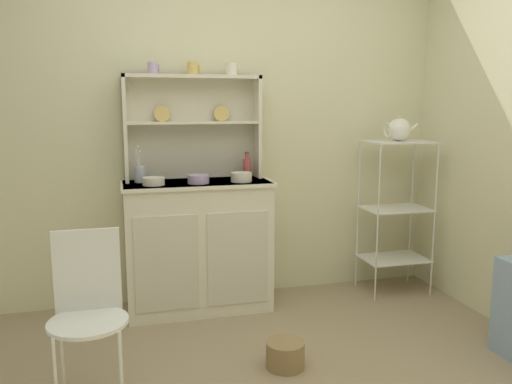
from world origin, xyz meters
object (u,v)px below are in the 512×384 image
hutch_cabinet (198,244)px  wire_chair (88,303)px  cup_lilac_0 (153,68)px  jam_bottle (247,167)px  utensil_jar (140,174)px  porcelain_teapot (399,130)px  hutch_shelf_unit (192,119)px  floor_basket (285,354)px  bowl_mixing_large (154,181)px  bakers_rack (396,202)px

hutch_cabinet → wire_chair: 1.27m
cup_lilac_0 → jam_bottle: 0.93m
cup_lilac_0 → utensil_jar: size_ratio=0.32×
porcelain_teapot → hutch_shelf_unit: bearing=172.4°
hutch_shelf_unit → floor_basket: size_ratio=4.41×
hutch_shelf_unit → porcelain_teapot: size_ratio=3.63×
bowl_mixing_large → cup_lilac_0: bearing=80.9°
jam_bottle → bakers_rack: bearing=-6.2°
cup_lilac_0 → wire_chair: bearing=-108.9°
wire_chair → porcelain_teapot: 2.51m
hutch_shelf_unit → porcelain_teapot: bearing=-7.6°
hutch_shelf_unit → porcelain_teapot: (1.49, -0.20, -0.08)m
hutch_cabinet → floor_basket: hutch_cabinet is taller
hutch_cabinet → hutch_shelf_unit: 0.87m
hutch_cabinet → jam_bottle: 0.64m
wire_chair → utensil_jar: bearing=80.9°
hutch_shelf_unit → jam_bottle: 0.51m
cup_lilac_0 → floor_basket: bearing=-61.1°
bowl_mixing_large → porcelain_teapot: (1.79, 0.04, 0.31)m
floor_basket → bowl_mixing_large: bearing=125.4°
wire_chair → porcelain_teapot: size_ratio=3.29×
floor_basket → hutch_shelf_unit: bearing=106.5°
hutch_cabinet → bowl_mixing_large: (-0.29, -0.07, 0.46)m
hutch_cabinet → bowl_mixing_large: bearing=-166.0°
hutch_shelf_unit → porcelain_teapot: hutch_shelf_unit is taller
bakers_rack → bowl_mixing_large: bearing=-178.8°
floor_basket → cup_lilac_0: bearing=118.9°
bakers_rack → wire_chair: (-2.17, -1.04, -0.18)m
porcelain_teapot → utensil_jar: bearing=176.5°
bowl_mixing_large → wire_chair: bearing=-110.7°
jam_bottle → utensil_jar: (-0.74, -0.01, -0.02)m
floor_basket → porcelain_teapot: size_ratio=0.82×
cup_lilac_0 → bowl_mixing_large: size_ratio=0.55×
bowl_mixing_large → bakers_rack: bearing=1.2°
hutch_shelf_unit → cup_lilac_0: bearing=-171.0°
hutch_cabinet → wire_chair: hutch_cabinet is taller
hutch_cabinet → wire_chair: (-0.67, -1.08, 0.05)m
bakers_rack → floor_basket: bearing=-141.9°
cup_lilac_0 → bowl_mixing_large: (-0.03, -0.20, -0.73)m
bakers_rack → bowl_mixing_large: size_ratio=8.06×
hutch_shelf_unit → wire_chair: size_ratio=1.10×
bowl_mixing_large → jam_bottle: size_ratio=0.77×
floor_basket → porcelain_teapot: (1.17, 0.92, 1.17)m
jam_bottle → utensil_jar: bearing=-179.3°
hutch_shelf_unit → porcelain_teapot: 1.51m
bakers_rack → utensil_jar: bearing=176.5°
hutch_shelf_unit → jam_bottle: size_ratio=5.04×
bakers_rack → cup_lilac_0: cup_lilac_0 is taller
wire_chair → utensil_jar: (0.30, 1.15, 0.44)m
jam_bottle → porcelain_teapot: porcelain_teapot is taller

